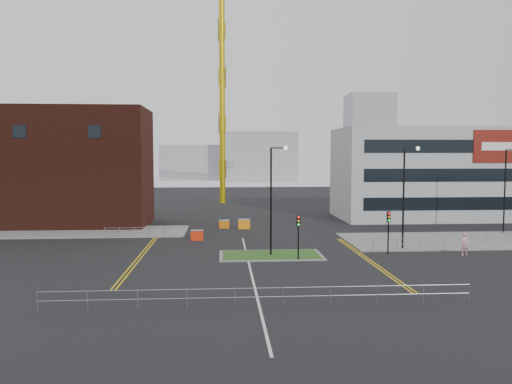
# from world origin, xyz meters

# --- Properties ---
(ground) EXTENTS (200.00, 200.00, 0.00)m
(ground) POSITION_xyz_m (0.00, 0.00, 0.00)
(ground) COLOR black
(ground) RESTS_ON ground
(pavement_left) EXTENTS (28.00, 8.00, 0.12)m
(pavement_left) POSITION_xyz_m (-20.00, 22.00, 0.06)
(pavement_left) COLOR slate
(pavement_left) RESTS_ON ground
(pavement_right) EXTENTS (24.00, 10.00, 0.12)m
(pavement_right) POSITION_xyz_m (22.00, 14.00, 0.06)
(pavement_right) COLOR slate
(pavement_right) RESTS_ON ground
(island_kerb) EXTENTS (8.60, 4.60, 0.08)m
(island_kerb) POSITION_xyz_m (2.00, 8.00, 0.04)
(island_kerb) COLOR slate
(island_kerb) RESTS_ON ground
(grass_island) EXTENTS (8.00, 4.00, 0.12)m
(grass_island) POSITION_xyz_m (2.00, 8.00, 0.06)
(grass_island) COLOR #264918
(grass_island) RESTS_ON ground
(brick_building) EXTENTS (24.20, 10.07, 14.24)m
(brick_building) POSITION_xyz_m (-22.97, 28.00, 6.85)
(brick_building) COLOR #3E180F
(brick_building) RESTS_ON ground
(office_block) EXTENTS (25.00, 12.20, 12.00)m
(office_block) POSITION_xyz_m (26.01, 31.97, 6.00)
(office_block) COLOR #A3A6A8
(office_block) RESTS_ON ground
(tower_crane) EXTENTS (52.68, 7.84, 41.70)m
(tower_crane) POSITION_xyz_m (3.49, 54.29, 28.60)
(tower_crane) COLOR #BFA10B
(tower_crane) RESTS_ON ground
(streetlamp_island) EXTENTS (1.46, 0.36, 9.18)m
(streetlamp_island) POSITION_xyz_m (2.22, 8.00, 5.41)
(streetlamp_island) COLOR black
(streetlamp_island) RESTS_ON ground
(streetlamp_right_near) EXTENTS (1.46, 0.36, 9.18)m
(streetlamp_right_near) POSITION_xyz_m (14.22, 10.00, 5.41)
(streetlamp_right_near) COLOR black
(streetlamp_right_near) RESTS_ON ground
(streetlamp_right_far) EXTENTS (1.46, 0.36, 9.18)m
(streetlamp_right_far) POSITION_xyz_m (28.22, 18.00, 5.41)
(streetlamp_right_far) COLOR black
(streetlamp_right_far) RESTS_ON ground
(traffic_light_island) EXTENTS (0.28, 0.33, 3.65)m
(traffic_light_island) POSITION_xyz_m (4.00, 5.98, 2.57)
(traffic_light_island) COLOR black
(traffic_light_island) RESTS_ON ground
(traffic_light_right) EXTENTS (0.28, 0.33, 3.65)m
(traffic_light_right) POSITION_xyz_m (12.00, 7.98, 2.57)
(traffic_light_right) COLOR black
(traffic_light_right) RESTS_ON ground
(railing_front) EXTENTS (24.05, 0.05, 1.10)m
(railing_front) POSITION_xyz_m (0.00, -6.00, 0.78)
(railing_front) COLOR gray
(railing_front) RESTS_ON ground
(railing_left) EXTENTS (6.05, 0.05, 1.10)m
(railing_left) POSITION_xyz_m (-11.00, 18.00, 0.74)
(railing_left) COLOR gray
(railing_left) RESTS_ON ground
(railing_right) EXTENTS (19.05, 5.05, 1.10)m
(railing_right) POSITION_xyz_m (20.50, 11.50, 0.78)
(railing_right) COLOR gray
(railing_right) RESTS_ON ground
(centre_line) EXTENTS (0.15, 30.00, 0.01)m
(centre_line) POSITION_xyz_m (0.00, 2.00, 0.01)
(centre_line) COLOR silver
(centre_line) RESTS_ON ground
(yellow_left_a) EXTENTS (0.12, 24.00, 0.01)m
(yellow_left_a) POSITION_xyz_m (-9.00, 10.00, 0.01)
(yellow_left_a) COLOR gold
(yellow_left_a) RESTS_ON ground
(yellow_left_b) EXTENTS (0.12, 24.00, 0.01)m
(yellow_left_b) POSITION_xyz_m (-8.70, 10.00, 0.01)
(yellow_left_b) COLOR gold
(yellow_left_b) RESTS_ON ground
(yellow_right_a) EXTENTS (0.12, 20.00, 0.01)m
(yellow_right_a) POSITION_xyz_m (9.50, 6.00, 0.01)
(yellow_right_a) COLOR gold
(yellow_right_a) RESTS_ON ground
(yellow_right_b) EXTENTS (0.12, 20.00, 0.01)m
(yellow_right_b) POSITION_xyz_m (9.80, 6.00, 0.01)
(yellow_right_b) COLOR gold
(yellow_right_b) RESTS_ON ground
(skyline_a) EXTENTS (18.00, 12.00, 22.00)m
(skyline_a) POSITION_xyz_m (-40.00, 120.00, 11.00)
(skyline_a) COLOR gray
(skyline_a) RESTS_ON ground
(skyline_b) EXTENTS (24.00, 12.00, 16.00)m
(skyline_b) POSITION_xyz_m (10.00, 130.00, 8.00)
(skyline_b) COLOR gray
(skyline_b) RESTS_ON ground
(skyline_c) EXTENTS (14.00, 12.00, 28.00)m
(skyline_c) POSITION_xyz_m (45.00, 125.00, 14.00)
(skyline_c) COLOR gray
(skyline_c) RESTS_ON ground
(skyline_d) EXTENTS (30.00, 12.00, 12.00)m
(skyline_d) POSITION_xyz_m (-8.00, 140.00, 6.00)
(skyline_d) COLOR gray
(skyline_d) RESTS_ON ground
(pedestrian) EXTENTS (0.74, 0.52, 1.93)m
(pedestrian) POSITION_xyz_m (18.30, 7.09, 0.97)
(pedestrian) COLOR pink
(pedestrian) RESTS_ON ground
(barrier_left) EXTENTS (1.25, 0.51, 1.03)m
(barrier_left) POSITION_xyz_m (-4.54, 16.00, 0.56)
(barrier_left) COLOR red
(barrier_left) RESTS_ON ground
(barrier_mid) EXTENTS (1.20, 0.53, 0.98)m
(barrier_mid) POSITION_xyz_m (-1.86, 24.00, 0.53)
(barrier_mid) COLOR #D5620B
(barrier_mid) RESTS_ON ground
(barrier_right) EXTENTS (1.35, 0.45, 1.13)m
(barrier_right) POSITION_xyz_m (0.43, 23.47, 0.62)
(barrier_right) COLOR orange
(barrier_right) RESTS_ON ground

